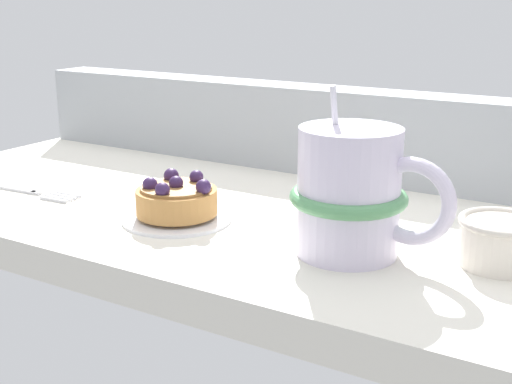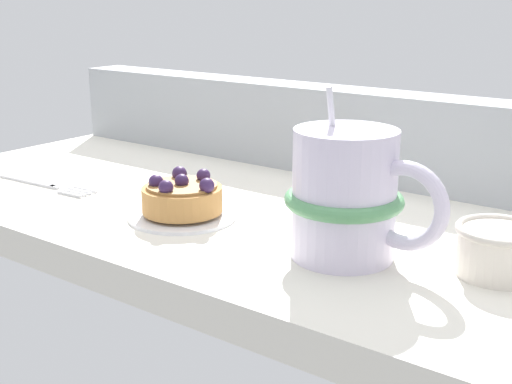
% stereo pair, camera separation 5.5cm
% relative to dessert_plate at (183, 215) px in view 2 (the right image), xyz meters
% --- Properties ---
extents(ground_plane, '(0.82, 0.38, 0.03)m').
position_rel_dessert_plate_xyz_m(ground_plane, '(0.03, 0.07, -0.02)').
color(ground_plane, silver).
extents(window_rail_back, '(0.81, 0.06, 0.10)m').
position_rel_dessert_plate_xyz_m(window_rail_back, '(0.03, 0.23, 0.05)').
color(window_rail_back, '#9EA3A8').
rests_on(window_rail_back, ground_plane).
extents(dessert_plate, '(0.10, 0.10, 0.01)m').
position_rel_dessert_plate_xyz_m(dessert_plate, '(0.00, 0.00, 0.00)').
color(dessert_plate, white).
rests_on(dessert_plate, ground_plane).
extents(raspberry_tart, '(0.08, 0.08, 0.04)m').
position_rel_dessert_plate_xyz_m(raspberry_tart, '(-0.00, 0.00, 0.02)').
color(raspberry_tart, '#B77F42').
rests_on(raspberry_tart, dessert_plate).
extents(coffee_mug, '(0.13, 0.09, 0.14)m').
position_rel_dessert_plate_xyz_m(coffee_mug, '(0.17, 0.00, 0.05)').
color(coffee_mug, silver).
rests_on(coffee_mug, ground_plane).
extents(dessert_fork, '(0.18, 0.03, 0.01)m').
position_rel_dessert_plate_xyz_m(dessert_fork, '(-0.22, -0.01, 0.00)').
color(dessert_fork, silver).
rests_on(dessert_fork, ground_plane).
extents(sugar_bowl, '(0.07, 0.07, 0.04)m').
position_rel_dessert_plate_xyz_m(sugar_bowl, '(0.28, 0.04, 0.02)').
color(sugar_bowl, silver).
rests_on(sugar_bowl, ground_plane).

